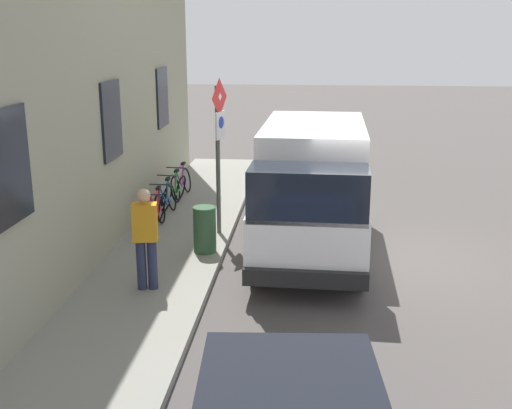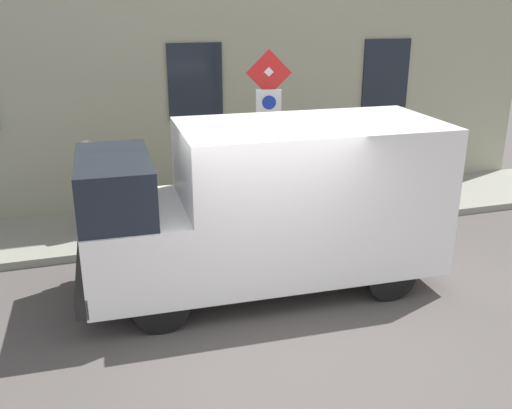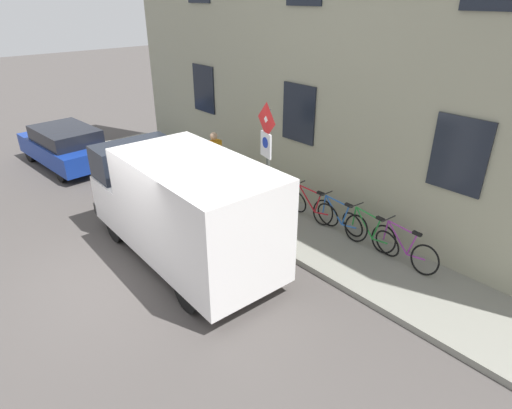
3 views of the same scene
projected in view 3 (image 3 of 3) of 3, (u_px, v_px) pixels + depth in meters
The scene contains 12 objects.
ground_plane at pixel (132, 272), 9.34m from camera, with size 80.00×80.00×0.00m, color #494442.
sidewalk_slab at pixel (267, 213), 11.68m from camera, with size 2.19×17.51×0.14m, color gray.
building_facade at pixel (312, 52), 10.75m from camera, with size 0.75×15.51×8.23m.
sign_post_stacked at pixel (267, 153), 9.60m from camera, with size 0.20×0.55×3.12m.
delivery_van at pixel (182, 206), 9.26m from camera, with size 2.17×5.39×2.50m.
parked_hatchback at pixel (66, 145), 14.79m from camera, with size 2.01×4.11×1.38m.
bicycle_purple at pixel (403, 247), 9.30m from camera, with size 0.46×1.72×0.89m.
bicycle_green at pixel (369, 232), 9.89m from camera, with size 0.47×1.72×0.89m.
bicycle_blue at pixel (339, 219), 10.48m from camera, with size 0.46×1.71×0.89m.
bicycle_red at pixel (312, 206), 11.08m from camera, with size 0.46×1.71×0.89m.
pedestrian at pixel (215, 158), 12.67m from camera, with size 0.44×0.32×1.72m.
litter_bin at pixel (238, 200), 11.22m from camera, with size 0.44×0.44×0.90m, color #2D5133.
Camera 3 is at (-3.08, -7.57, 5.46)m, focal length 30.18 mm.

